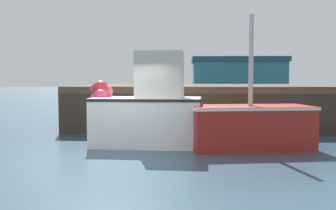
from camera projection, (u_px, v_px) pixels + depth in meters
ground at (116, 161)px, 9.99m from camera, size 120.00×160.00×0.10m
pier at (209, 92)px, 17.00m from camera, size 11.54×6.94×1.76m
fishing_boat_near_left at (147, 110)px, 11.88m from camera, size 3.61×1.88×2.87m
fishing_boat_near_right at (250, 126)px, 11.40m from camera, size 3.72×2.08×3.90m
rowboat at (275, 136)px, 12.74m from camera, size 1.84×0.98×0.36m
warehouse at (237, 78)px, 40.87m from camera, size 9.54×6.07×4.20m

